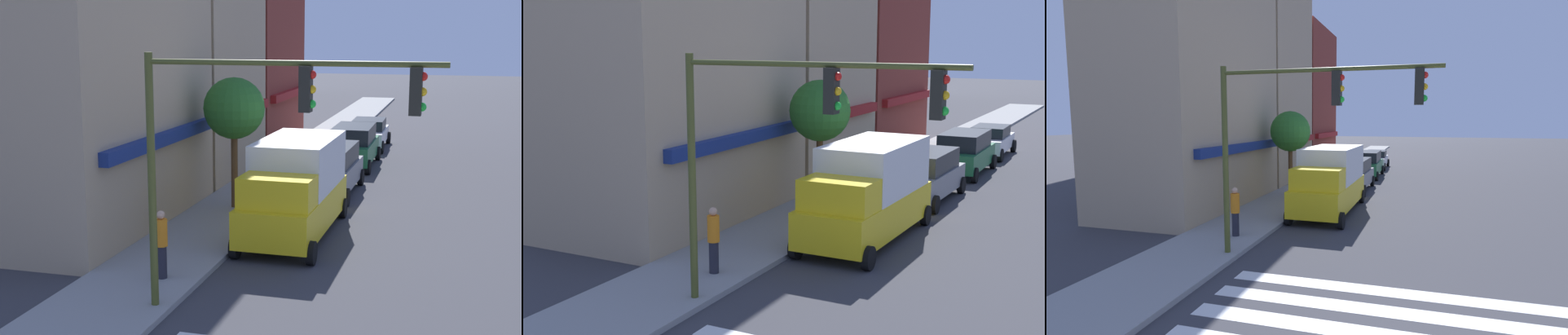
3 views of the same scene
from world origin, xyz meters
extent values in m
cube|color=silver|center=(3.23, 0.00, 0.00)|extent=(0.59, 10.80, 0.01)
cube|color=silver|center=(4.30, 0.00, 0.00)|extent=(0.59, 10.80, 0.01)
cube|color=tan|center=(12.14, 11.50, 7.44)|extent=(9.83, 5.00, 14.89)
cube|color=navy|center=(12.14, 8.85, 3.00)|extent=(8.36, 0.30, 0.40)
cube|color=tan|center=(21.07, 11.50, 7.68)|extent=(7.45, 5.00, 15.36)
cube|color=maroon|center=(21.07, 8.85, 3.00)|extent=(6.33, 0.30, 0.40)
cube|color=maroon|center=(29.32, 11.50, 6.08)|extent=(8.45, 5.00, 12.17)
cube|color=maroon|center=(29.32, 8.85, 3.00)|extent=(7.19, 0.30, 0.40)
cylinder|color=#474C1E|center=(5.59, 6.40, 2.96)|extent=(0.18, 0.18, 5.92)
cylinder|color=#474C1E|center=(5.59, 3.22, 5.72)|extent=(0.12, 6.35, 0.12)
cube|color=black|center=(5.59, 2.91, 5.19)|extent=(0.32, 0.24, 0.95)
sphere|color=red|center=(5.59, 2.78, 5.49)|extent=(0.18, 0.18, 0.18)
sphere|color=#EAAD14|center=(5.59, 2.78, 5.19)|extent=(0.18, 0.18, 0.18)
sphere|color=green|center=(5.59, 2.78, 4.89)|extent=(0.18, 0.18, 0.18)
cube|color=black|center=(5.59, 0.68, 5.19)|extent=(0.32, 0.24, 0.95)
sphere|color=red|center=(5.59, 0.55, 5.49)|extent=(0.18, 0.18, 0.18)
sphere|color=#EAAD14|center=(5.59, 0.55, 5.19)|extent=(0.18, 0.18, 0.18)
sphere|color=green|center=(5.59, 0.55, 4.89)|extent=(0.18, 0.18, 0.18)
cube|color=yellow|center=(12.51, 4.70, 0.89)|extent=(6.23, 2.29, 1.10)
cube|color=silver|center=(13.13, 4.70, 2.24)|extent=(4.37, 2.26, 1.60)
cube|color=yellow|center=(10.52, 4.70, 1.89)|extent=(1.77, 2.12, 0.90)
cylinder|color=black|center=(9.81, 5.80, 0.34)|extent=(0.68, 0.22, 0.68)
cylinder|color=black|center=(9.81, 3.60, 0.34)|extent=(0.68, 0.22, 0.68)
cylinder|color=black|center=(15.20, 5.80, 0.34)|extent=(0.68, 0.22, 0.68)
cylinder|color=black|center=(15.20, 3.60, 0.34)|extent=(0.68, 0.22, 0.68)
cube|color=slate|center=(18.79, 4.70, 0.77)|extent=(4.73, 1.96, 0.85)
cube|color=black|center=(18.79, 4.70, 1.56)|extent=(3.31, 1.79, 0.75)
cylinder|color=black|center=(16.85, 5.65, 0.34)|extent=(0.68, 0.22, 0.68)
cylinder|color=black|center=(16.85, 3.75, 0.34)|extent=(0.68, 0.22, 0.68)
cylinder|color=black|center=(20.73, 5.65, 0.34)|extent=(0.68, 0.22, 0.68)
cylinder|color=black|center=(20.73, 3.75, 0.34)|extent=(0.68, 0.22, 0.68)
cube|color=#1E6638|center=(25.00, 4.70, 0.77)|extent=(4.72, 1.95, 0.85)
cube|color=black|center=(25.00, 4.70, 1.56)|extent=(3.31, 1.78, 0.75)
cylinder|color=black|center=(23.06, 5.65, 0.34)|extent=(0.68, 0.22, 0.68)
cylinder|color=black|center=(23.06, 3.75, 0.34)|extent=(0.68, 0.22, 0.68)
cylinder|color=black|center=(26.94, 5.65, 0.34)|extent=(0.68, 0.22, 0.68)
cylinder|color=black|center=(26.94, 3.75, 0.34)|extent=(0.68, 0.22, 0.68)
cube|color=white|center=(30.73, 4.70, 0.69)|extent=(4.43, 1.88, 0.70)
cube|color=black|center=(30.73, 4.70, 1.31)|extent=(2.45, 1.70, 0.55)
cylinder|color=black|center=(28.94, 5.60, 0.34)|extent=(0.68, 0.22, 0.68)
cylinder|color=black|center=(28.94, 3.80, 0.34)|extent=(0.68, 0.22, 0.68)
cylinder|color=black|center=(32.52, 5.60, 0.34)|extent=(0.68, 0.22, 0.68)
cylinder|color=black|center=(32.52, 3.80, 0.34)|extent=(0.68, 0.22, 0.68)
cylinder|color=#23232D|center=(7.32, 6.97, 0.57)|extent=(0.26, 0.26, 0.85)
cylinder|color=orange|center=(7.32, 6.97, 1.35)|extent=(0.32, 0.32, 0.70)
sphere|color=tan|center=(7.32, 6.97, 1.81)|extent=(0.22, 0.22, 0.22)
cylinder|color=brown|center=(15.11, 7.50, 1.54)|extent=(0.24, 0.24, 2.79)
sphere|color=#286623|center=(15.11, 7.50, 3.70)|extent=(2.17, 2.17, 2.17)
camera|label=1|loc=(-9.06, -0.23, 6.37)|focal=50.00mm
camera|label=2|loc=(-8.08, -3.07, 6.32)|focal=50.00mm
camera|label=3|loc=(-5.68, 0.47, 4.32)|focal=28.00mm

